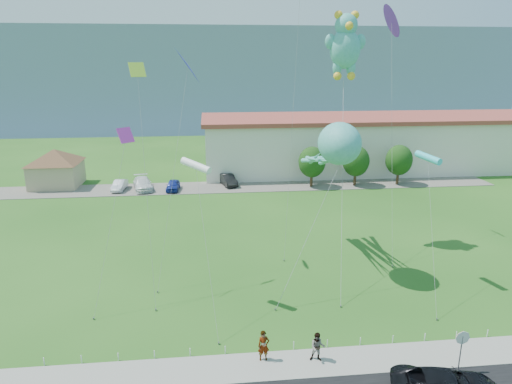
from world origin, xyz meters
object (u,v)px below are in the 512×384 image
at_px(pavilion, 55,164).
at_px(pedestrian_right, 318,347).
at_px(parked_car_blue, 173,185).
at_px(octopus_kite, 334,151).
at_px(warehouse, 398,142).
at_px(parked_car_black, 228,180).
at_px(pedestrian_left, 264,346).
at_px(teddy_bear_kite, 345,44).
at_px(stop_sign, 462,341).
at_px(parked_car_silver, 120,185).
at_px(parked_car_white, 143,184).

xyz_separation_m(pavilion, pedestrian_right, (26.09, -40.58, -2.07)).
bearing_deg(parked_car_blue, octopus_kite, -56.30).
distance_m(warehouse, parked_car_blue, 35.90).
bearing_deg(warehouse, pavilion, -173.16).
xyz_separation_m(parked_car_blue, parked_car_black, (7.25, 1.81, 0.08)).
distance_m(pedestrian_left, teddy_bear_kite, 25.70).
distance_m(stop_sign, parked_car_black, 41.50).
xyz_separation_m(parked_car_blue, teddy_bear_kite, (16.44, -18.88, 16.91)).
bearing_deg(pavilion, warehouse, 6.84).
relative_size(warehouse, parked_car_blue, 15.84).
distance_m(parked_car_blue, octopus_kite, 29.85).
height_order(pedestrian_left, parked_car_blue, pedestrian_left).
relative_size(warehouse, parked_car_black, 13.61).
bearing_deg(octopus_kite, pedestrian_left, -120.33).
bearing_deg(octopus_kite, parked_car_silver, 129.84).
relative_size(pavilion, teddy_bear_kite, 0.45).
bearing_deg(pavilion, parked_car_white, -14.83).
bearing_deg(pavilion, teddy_bear_kite, -35.38).
relative_size(pavilion, stop_sign, 3.68).
distance_m(pedestrian_left, pedestrian_right, 3.00).
bearing_deg(teddy_bear_kite, parked_car_silver, 139.95).
bearing_deg(pedestrian_right, pedestrian_left, -174.83).
relative_size(stop_sign, octopus_kite, 0.20).
bearing_deg(parked_car_blue, teddy_bear_kite, -45.32).
xyz_separation_m(stop_sign, parked_car_black, (-10.59, 40.11, -1.07)).
xyz_separation_m(pavilion, parked_car_black, (22.91, -2.10, -2.23)).
height_order(stop_sign, parked_car_black, stop_sign).
xyz_separation_m(warehouse, teddy_bear_kite, (-17.90, -28.79, 13.50)).
distance_m(parked_car_white, octopus_kite, 32.54).
bearing_deg(stop_sign, parked_car_black, 104.79).
xyz_separation_m(pavilion, parked_car_silver, (8.72, -3.15, -2.32)).
distance_m(pedestrian_left, parked_car_black, 38.10).
xyz_separation_m(stop_sign, pedestrian_left, (-10.39, 2.01, -0.88)).
xyz_separation_m(stop_sign, octopus_kite, (-3.58, 13.65, 7.80)).
bearing_deg(pedestrian_left, pavilion, 115.25).
bearing_deg(parked_car_white, parked_car_silver, 168.32).
bearing_deg(pedestrian_left, parked_car_white, 102.47).
bearing_deg(pedestrian_right, parked_car_black, 107.28).
bearing_deg(parked_car_black, warehouse, 2.47).
bearing_deg(pedestrian_left, stop_sign, -15.58).
bearing_deg(warehouse, stop_sign, -108.90).
relative_size(pavilion, warehouse, 0.15).
height_order(parked_car_blue, parked_car_black, parked_car_black).
xyz_separation_m(pedestrian_right, parked_car_silver, (-17.36, 37.44, -0.25)).
bearing_deg(parked_car_white, pavilion, 152.53).
distance_m(pavilion, stop_sign, 53.90).
bearing_deg(stop_sign, parked_car_blue, 114.98).
bearing_deg(teddy_bear_kite, parked_car_white, 136.01).
height_order(stop_sign, pedestrian_right, stop_sign).
relative_size(pedestrian_left, octopus_kite, 0.14).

